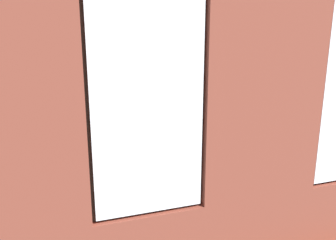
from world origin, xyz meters
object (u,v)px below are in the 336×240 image
at_px(remote_black, 144,148).
at_px(papasan_chair, 136,119).
at_px(potted_plant_beside_window_right, 52,212).
at_px(potted_plant_near_tv, 3,175).
at_px(remote_silver, 152,150).
at_px(coffee_table, 144,152).
at_px(remote_gray, 132,147).
at_px(potted_plant_foreground_right, 12,120).
at_px(potted_plant_between_couches, 311,158).
at_px(couch_left, 324,146).
at_px(couch_by_window, 211,201).
at_px(table_plant_small, 120,146).
at_px(potted_plant_corner_near_left, 247,97).
at_px(cup_ceramic, 162,141).

bearing_deg(remote_black, papasan_chair, -44.36).
bearing_deg(papasan_chair, potted_plant_beside_window_right, 66.00).
bearing_deg(potted_plant_near_tv, remote_silver, -157.43).
relative_size(coffee_table, remote_gray, 7.72).
bearing_deg(potted_plant_foreground_right, potted_plant_between_couches, 135.62).
bearing_deg(couch_left, remote_black, -103.43).
bearing_deg(remote_black, coffee_table, -124.62).
bearing_deg(remote_gray, remote_black, -76.13).
xyz_separation_m(coffee_table, remote_gray, (0.16, -0.11, 0.06)).
relative_size(remote_silver, potted_plant_near_tv, 0.12).
bearing_deg(remote_silver, couch_by_window, 119.06).
height_order(couch_left, remote_black, couch_left).
bearing_deg(table_plant_small, remote_black, -161.46).
xyz_separation_m(coffee_table, potted_plant_near_tv, (1.90, 0.96, 0.25)).
xyz_separation_m(remote_gray, potted_plant_near_tv, (1.73, 1.07, 0.19)).
bearing_deg(remote_gray, potted_plant_near_tv, 169.45).
bearing_deg(potted_plant_corner_near_left, table_plant_small, 32.48).
height_order(couch_by_window, couch_left, same).
relative_size(potted_plant_between_couches, potted_plant_near_tv, 0.96).
distance_m(potted_plant_foreground_right, potted_plant_corner_near_left, 5.38).
height_order(table_plant_small, potted_plant_corner_near_left, potted_plant_corner_near_left).
distance_m(cup_ceramic, remote_silver, 0.39).
bearing_deg(potted_plant_near_tv, remote_black, -153.12).
bearing_deg(table_plant_small, couch_by_window, 114.39).
xyz_separation_m(potted_plant_between_couches, potted_plant_beside_window_right, (3.14, 0.15, -0.10)).
bearing_deg(potted_plant_near_tv, papasan_chair, -127.14).
bearing_deg(table_plant_small, coffee_table, -161.46).
distance_m(table_plant_small, potted_plant_beside_window_right, 1.98).
bearing_deg(potted_plant_corner_near_left, papasan_chair, 3.61).
bearing_deg(potted_plant_beside_window_right, cup_ceramic, -130.79).
relative_size(couch_by_window, potted_plant_beside_window_right, 2.18).
distance_m(papasan_chair, potted_plant_beside_window_right, 4.21).
distance_m(remote_gray, potted_plant_corner_near_left, 3.99).
relative_size(couch_left, table_plant_small, 7.75).
height_order(cup_ceramic, papasan_chair, papasan_chair).
height_order(couch_by_window, potted_plant_between_couches, potted_plant_between_couches).
bearing_deg(remote_black, couch_by_window, 156.39).
distance_m(couch_left, potted_plant_near_tv, 4.99).
bearing_deg(coffee_table, papasan_chair, -99.75).
bearing_deg(papasan_chair, remote_gray, 74.95).
bearing_deg(couch_by_window, potted_plant_foreground_right, -57.41).
relative_size(cup_ceramic, remote_silver, 0.49).
relative_size(couch_by_window, potted_plant_between_couches, 1.44).
bearing_deg(potted_plant_corner_near_left, remote_gray, 31.31).
bearing_deg(coffee_table, potted_plant_corner_near_left, -146.05).
relative_size(cup_ceramic, potted_plant_beside_window_right, 0.09).
relative_size(couch_by_window, remote_gray, 11.48).
bearing_deg(potted_plant_between_couches, potted_plant_near_tv, -11.36).
bearing_deg(cup_ceramic, potted_plant_near_tv, 26.29).
bearing_deg(potted_plant_foreground_right, couch_by_window, 122.59).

